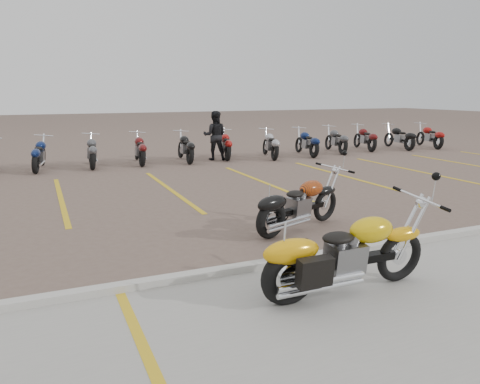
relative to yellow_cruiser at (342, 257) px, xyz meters
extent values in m
plane|color=brown|center=(-0.29, 3.14, -0.49)|extent=(100.00, 100.00, 0.00)
cube|color=#9E9B93|center=(-0.29, -1.36, -0.49)|extent=(60.00, 5.00, 0.01)
cube|color=#ADAAA3|center=(-0.29, 1.14, -0.43)|extent=(60.00, 0.18, 0.12)
torus|color=black|center=(0.91, 0.01, -0.15)|extent=(0.71, 0.12, 0.70)
torus|color=black|center=(-0.77, 0.00, -0.15)|extent=(0.75, 0.19, 0.75)
cube|color=black|center=(0.07, 0.00, -0.08)|extent=(1.41, 0.14, 0.11)
cube|color=slate|center=(0.01, 0.00, -0.02)|extent=(0.46, 0.33, 0.37)
ellipsoid|color=gold|center=(0.37, 0.00, 0.31)|extent=(0.63, 0.35, 0.33)
ellipsoid|color=black|center=(-0.13, 0.00, 0.27)|extent=(0.42, 0.28, 0.13)
torus|color=black|center=(1.67, 2.92, -0.17)|extent=(0.65, 0.32, 0.65)
torus|color=black|center=(0.21, 2.41, -0.17)|extent=(0.70, 0.39, 0.69)
cube|color=black|center=(0.94, 2.67, -0.11)|extent=(1.26, 0.55, 0.10)
cube|color=slate|center=(0.89, 2.65, -0.05)|extent=(0.49, 0.42, 0.34)
ellipsoid|color=black|center=(1.20, 2.76, 0.24)|extent=(0.65, 0.49, 0.30)
ellipsoid|color=black|center=(0.77, 2.61, 0.20)|extent=(0.45, 0.37, 0.12)
imported|color=black|center=(2.71, 11.83, 0.42)|extent=(1.09, 0.98, 1.82)
camera|label=1|loc=(-3.39, -4.60, 2.04)|focal=35.00mm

